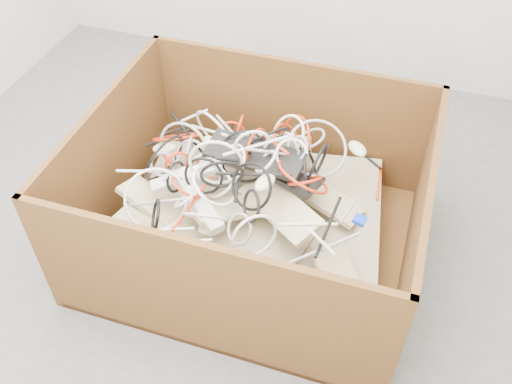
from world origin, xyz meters
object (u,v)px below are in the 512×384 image
(cardboard_box, at_px, (250,220))
(power_strip_right, at_px, (197,201))
(power_strip_left, at_px, (187,177))
(vga_plug, at_px, (360,220))

(cardboard_box, height_order, power_strip_right, cardboard_box)
(power_strip_right, bearing_deg, power_strip_left, 169.41)
(power_strip_right, distance_m, vga_plug, 0.61)
(cardboard_box, distance_m, vga_plug, 0.50)
(power_strip_right, relative_size, vga_plug, 6.88)
(cardboard_box, xyz_separation_m, vga_plug, (0.44, -0.06, 0.22))
(power_strip_left, relative_size, power_strip_right, 0.92)
(vga_plug, bearing_deg, cardboard_box, -176.05)
(cardboard_box, relative_size, power_strip_left, 4.50)
(power_strip_left, distance_m, power_strip_right, 0.12)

